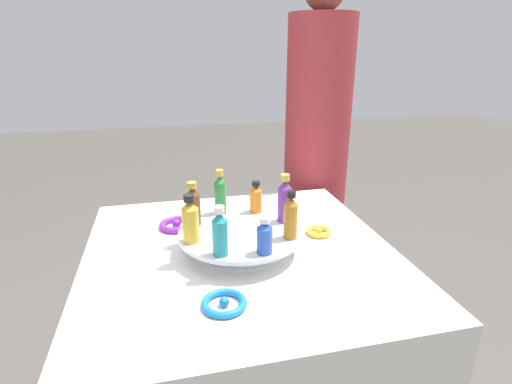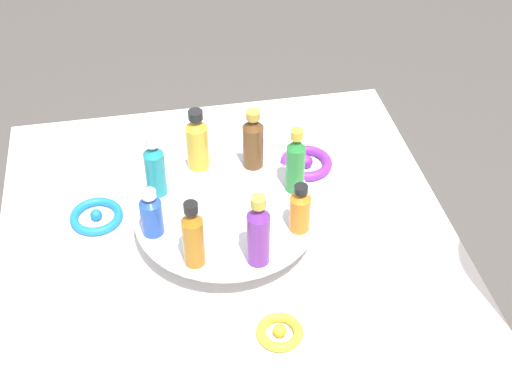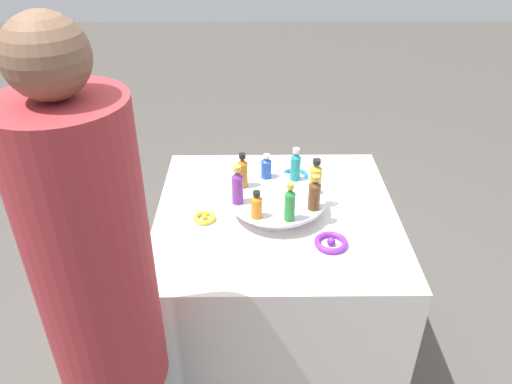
# 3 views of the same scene
# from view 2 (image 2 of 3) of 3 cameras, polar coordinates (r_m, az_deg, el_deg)

# --- Properties ---
(party_table) EXTENTS (0.85, 0.85, 0.77)m
(party_table) POSITION_cam_2_polar(r_m,az_deg,el_deg) (1.63, -1.95, -13.03)
(party_table) COLOR silver
(party_table) RESTS_ON ground_plane
(display_stand) EXTENTS (0.34, 0.34, 0.06)m
(display_stand) POSITION_cam_2_polar(r_m,az_deg,el_deg) (1.31, -2.36, -2.15)
(display_stand) COLOR silver
(display_stand) RESTS_ON party_table
(bottle_purple) EXTENTS (0.04, 0.04, 0.14)m
(bottle_purple) POSITION_cam_2_polar(r_m,az_deg,el_deg) (1.16, 0.18, -3.26)
(bottle_purple) COLOR #702D93
(bottle_purple) RESTS_ON display_stand
(bottle_orange) EXTENTS (0.04, 0.04, 0.10)m
(bottle_orange) POSITION_cam_2_polar(r_m,az_deg,el_deg) (1.23, 3.54, -1.39)
(bottle_orange) COLOR orange
(bottle_orange) RESTS_ON display_stand
(bottle_green) EXTENTS (0.03, 0.03, 0.14)m
(bottle_green) POSITION_cam_2_polar(r_m,az_deg,el_deg) (1.30, 3.18, 2.35)
(bottle_green) COLOR #288438
(bottle_green) RESTS_ON display_stand
(bottle_brown) EXTENTS (0.04, 0.04, 0.13)m
(bottle_brown) POSITION_cam_2_polar(r_m,az_deg,el_deg) (1.36, -0.24, 4.11)
(bottle_brown) COLOR brown
(bottle_brown) RESTS_ON display_stand
(bottle_gold) EXTENTS (0.04, 0.04, 0.13)m
(bottle_gold) POSITION_cam_2_polar(r_m,az_deg,el_deg) (1.36, -4.73, 4.04)
(bottle_gold) COLOR gold
(bottle_gold) RESTS_ON display_stand
(bottle_teal) EXTENTS (0.04, 0.04, 0.13)m
(bottle_teal) POSITION_cam_2_polar(r_m,az_deg,el_deg) (1.31, -8.10, 1.92)
(bottle_teal) COLOR teal
(bottle_teal) RESTS_ON display_stand
(bottle_blue) EXTENTS (0.04, 0.04, 0.09)m
(bottle_blue) POSITION_cam_2_polar(r_m,az_deg,el_deg) (1.24, -8.38, -1.72)
(bottle_blue) COLOR #234CAD
(bottle_blue) RESTS_ON display_stand
(bottle_amber) EXTENTS (0.04, 0.04, 0.13)m
(bottle_amber) POSITION_cam_2_polar(r_m,az_deg,el_deg) (1.16, -5.05, -3.54)
(bottle_amber) COLOR #AD6B19
(bottle_amber) RESTS_ON display_stand
(ribbon_bow_blue) EXTENTS (0.10, 0.10, 0.02)m
(ribbon_bow_blue) POSITION_cam_2_polar(r_m,az_deg,el_deg) (1.39, -12.65, -1.90)
(ribbon_bow_blue) COLOR blue
(ribbon_bow_blue) RESTS_ON party_table
(ribbon_bow_gold) EXTENTS (0.08, 0.08, 0.02)m
(ribbon_bow_gold) POSITION_cam_2_polar(r_m,az_deg,el_deg) (1.17, 1.92, -11.13)
(ribbon_bow_gold) COLOR gold
(ribbon_bow_gold) RESTS_ON party_table
(ribbon_bow_purple) EXTENTS (0.11, 0.11, 0.03)m
(ribbon_bow_purple) POSITION_cam_2_polar(r_m,az_deg,el_deg) (1.48, 4.04, 2.35)
(ribbon_bow_purple) COLOR purple
(ribbon_bow_purple) RESTS_ON party_table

